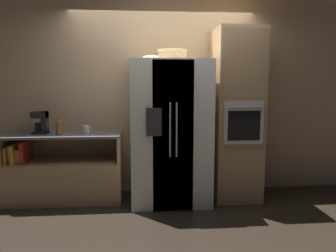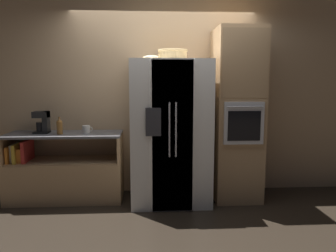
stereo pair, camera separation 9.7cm
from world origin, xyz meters
The scene contains 10 objects.
ground_plane centered at (0.00, 0.00, 0.00)m, with size 20.00×20.00×0.00m, color black.
wall_back centered at (0.00, 0.49, 1.40)m, with size 12.00×0.06×2.80m.
counter_left centered at (-1.33, 0.17, 0.32)m, with size 1.48×0.57×0.89m.
refrigerator centered at (0.07, 0.05, 0.91)m, with size 1.00×0.84×1.82m.
wall_oven centered at (0.95, 0.12, 1.12)m, with size 0.60×0.73×2.23m.
wicker_basket centered at (0.10, 0.13, 1.90)m, with size 0.38×0.38×0.14m.
fruit_bowl centered at (-0.16, 0.14, 1.86)m, with size 0.23×0.23×0.07m.
bottle_tall centered at (-1.34, 0.09, 0.99)m, with size 0.07×0.07×0.22m.
mug centered at (-1.03, 0.19, 0.94)m, with size 0.14×0.10×0.10m.
coffee_maker centered at (-1.58, 0.20, 1.04)m, with size 0.19×0.18×0.28m.
Camera 1 is at (-0.31, -4.10, 1.56)m, focal length 35.00 mm.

